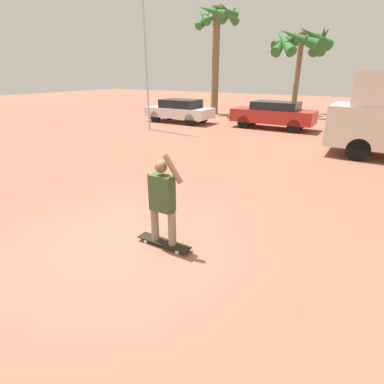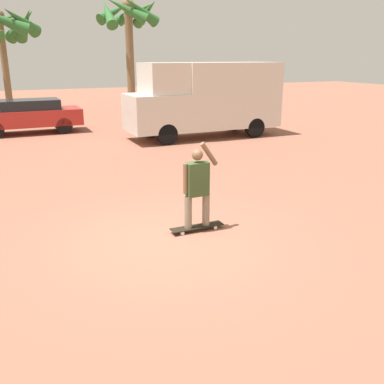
{
  "view_description": "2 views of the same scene",
  "coord_description": "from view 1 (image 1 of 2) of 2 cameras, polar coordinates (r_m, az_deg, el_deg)",
  "views": [
    {
      "loc": [
        3.43,
        -3.5,
        2.9
      ],
      "look_at": [
        0.86,
        0.76,
        0.9
      ],
      "focal_mm": 28.0,
      "sensor_mm": 36.0,
      "label": 1
    },
    {
      "loc": [
        -2.59,
        -6.69,
        3.18
      ],
      "look_at": [
        0.71,
        0.65,
        0.63
      ],
      "focal_mm": 40.0,
      "sensor_mm": 36.0,
      "label": 2
    }
  ],
  "objects": [
    {
      "name": "ground_plane",
      "position": [
        5.7,
        -11.57,
        -9.22
      ],
      "size": [
        80.0,
        80.0,
        0.0
      ],
      "primitive_type": "plane",
      "color": "#935B47"
    },
    {
      "name": "skateboard",
      "position": [
        5.44,
        -5.36,
        -9.53
      ],
      "size": [
        1.05,
        0.23,
        0.09
      ],
      "color": "black",
      "rests_on": "ground_plane"
    },
    {
      "name": "person_skateboarder",
      "position": [
        5.05,
        -5.71,
        -1.18
      ],
      "size": [
        0.7,
        0.22,
        1.62
      ],
      "color": "gray",
      "rests_on": "skateboard"
    },
    {
      "name": "parked_car_red",
      "position": [
        17.4,
        15.24,
        14.14
      ],
      "size": [
        4.38,
        1.71,
        1.44
      ],
      "color": "black",
      "rests_on": "ground_plane"
    },
    {
      "name": "parked_car_white",
      "position": [
        19.02,
        -2.37,
        15.32
      ],
      "size": [
        4.09,
        1.78,
        1.37
      ],
      "color": "black",
      "rests_on": "ground_plane"
    },
    {
      "name": "palm_tree_center_background",
      "position": [
        23.99,
        20.11,
        25.25
      ],
      "size": [
        4.3,
        4.17,
        5.87
      ],
      "color": "brown",
      "rests_on": "ground_plane"
    },
    {
      "name": "palm_tree_far_left",
      "position": [
        23.3,
        4.77,
        28.8
      ],
      "size": [
        3.17,
        3.18,
        7.21
      ],
      "color": "brown",
      "rests_on": "ground_plane"
    },
    {
      "name": "flagpole",
      "position": [
        16.59,
        -8.79,
        26.67
      ],
      "size": [
        0.82,
        0.12,
        7.74
      ],
      "color": "#B7B7BC",
      "rests_on": "ground_plane"
    }
  ]
}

